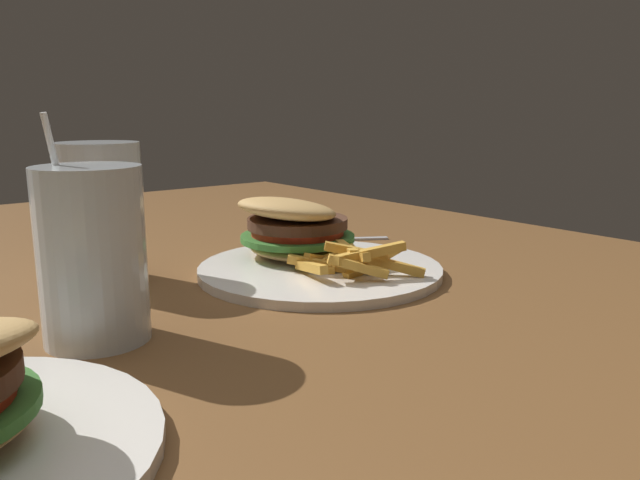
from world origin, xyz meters
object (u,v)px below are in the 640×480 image
object	(u,v)px
beer_glass	(101,219)
juice_glass	(90,264)
meal_plate_near	(307,246)
spoon	(281,236)

from	to	relation	value
beer_glass	juice_glass	world-z (taller)	juice_glass
juice_glass	beer_glass	bearing A→B (deg)	-22.65
meal_plate_near	spoon	bearing A→B (deg)	-24.22
meal_plate_near	juice_glass	xyz separation A→B (m)	(-0.07, 0.27, 0.04)
beer_glass	juice_glass	distance (m)	0.18
juice_glass	spoon	world-z (taller)	juice_glass
meal_plate_near	beer_glass	bearing A→B (deg)	64.55
meal_plate_near	juice_glass	distance (m)	0.28
beer_glass	spoon	size ratio (longest dim) A/B	0.85
meal_plate_near	juice_glass	size ratio (longest dim) A/B	1.51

